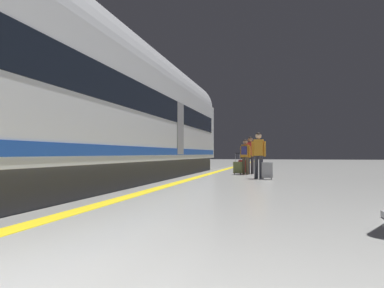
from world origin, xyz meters
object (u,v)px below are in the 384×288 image
object	(u,v)px
passenger_near	(259,152)
suitcase_near	(267,170)
passenger_mid	(245,154)
suitcase_mid	(238,167)
suitcase_far	(243,166)
high_speed_train	(67,91)
passenger_far	(250,152)

from	to	relation	value
passenger_near	suitcase_near	world-z (taller)	passenger_near
suitcase_near	passenger_mid	world-z (taller)	passenger_mid
suitcase_mid	suitcase_far	distance (m)	0.56
passenger_near	passenger_mid	xyz separation A→B (m)	(-0.73, 2.55, -0.07)
high_speed_train	passenger_mid	xyz separation A→B (m)	(3.71, 8.20, -1.57)
suitcase_far	high_speed_train	bearing A→B (deg)	-112.36
passenger_near	passenger_far	bearing A→B (deg)	99.94
suitcase_mid	passenger_mid	bearing A→B (deg)	16.90
suitcase_mid	suitcase_far	bearing A→B (deg)	73.39
suitcase_near	passenger_far	world-z (taller)	passenger_far
high_speed_train	passenger_mid	bearing A→B (deg)	65.67
high_speed_train	suitcase_near	xyz separation A→B (m)	(4.76, 5.34, -2.17)
suitcase_mid	passenger_far	world-z (taller)	passenger_far
high_speed_train	passenger_near	size ratio (longest dim) A/B	17.06
passenger_mid	passenger_far	world-z (taller)	passenger_far
high_speed_train	suitcase_far	size ratio (longest dim) A/B	28.45
suitcase_near	suitcase_mid	xyz separation A→B (m)	(-1.37, 2.77, -0.02)
high_speed_train	suitcase_near	world-z (taller)	high_speed_train
high_speed_train	passenger_far	size ratio (longest dim) A/B	17.13
passenger_near	suitcase_mid	bearing A→B (deg)	113.12
passenger_mid	suitcase_mid	distance (m)	0.70
passenger_far	suitcase_far	distance (m)	0.76
passenger_near	suitcase_mid	world-z (taller)	passenger_near
passenger_far	suitcase_far	size ratio (longest dim) A/B	1.66
high_speed_train	passenger_near	xyz separation A→B (m)	(4.44, 5.66, -1.50)
passenger_near	suitcase_near	size ratio (longest dim) A/B	2.80
suitcase_mid	passenger_far	bearing A→B (deg)	58.53
suitcase_far	suitcase_near	bearing A→B (deg)	-69.94
high_speed_train	suitcase_near	distance (m)	7.47
passenger_far	passenger_mid	bearing A→B (deg)	-103.54
suitcase_near	suitcase_far	bearing A→B (deg)	110.06
passenger_near	suitcase_near	xyz separation A→B (m)	(0.32, -0.32, -0.66)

